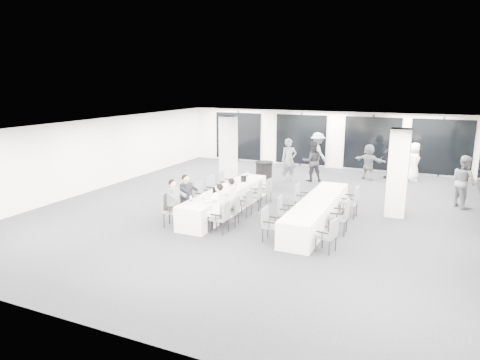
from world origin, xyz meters
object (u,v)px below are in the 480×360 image
at_px(chair_side_left_far, 301,196).
at_px(chair_side_right_far, 352,200).
at_px(chair_main_right_fourth, 256,193).
at_px(standing_guest_c, 318,150).
at_px(cocktail_table, 264,174).
at_px(standing_guest_b, 312,159).
at_px(chair_side_right_mid, 341,214).
at_px(standing_guest_e, 414,159).
at_px(chair_main_right_near, 222,216).
at_px(standing_guest_f, 369,160).
at_px(chair_side_left_near, 269,222).
at_px(chair_side_right_near, 329,233).
at_px(chair_main_right_second, 233,209).
at_px(standing_guest_a, 289,157).
at_px(chair_side_left_mid, 284,210).
at_px(standing_guest_h, 464,178).
at_px(ice_bucket_near, 216,191).
at_px(chair_main_right_far, 266,189).
at_px(chair_main_left_far, 225,183).
at_px(chair_main_left_near, 170,207).
at_px(chair_main_right_mid, 246,201).
at_px(chair_main_left_mid, 202,194).
at_px(banquet_table_main, 226,200).
at_px(standing_guest_d, 391,157).
at_px(ice_bucket_far, 244,178).
at_px(chair_main_left_fourth, 213,188).
at_px(chair_main_left_second, 184,201).

bearing_deg(chair_side_left_far, chair_side_right_far, 90.29).
distance_m(chair_main_right_fourth, standing_guest_c, 6.99).
distance_m(cocktail_table, standing_guest_b, 2.46).
distance_m(chair_side_right_mid, standing_guest_e, 8.14).
height_order(chair_main_right_near, standing_guest_f, standing_guest_f).
relative_size(chair_side_left_near, chair_side_right_far, 0.90).
bearing_deg(standing_guest_f, chair_side_right_near, 112.16).
xyz_separation_m(chair_main_right_second, standing_guest_c, (0.33, 8.76, 0.57)).
bearing_deg(standing_guest_a, standing_guest_f, -6.88).
xyz_separation_m(chair_side_left_mid, standing_guest_h, (4.92, 4.44, 0.49)).
bearing_deg(standing_guest_f, chair_main_right_second, 91.21).
distance_m(chair_main_right_second, standing_guest_f, 8.53).
bearing_deg(ice_bucket_near, chair_main_right_far, 71.90).
height_order(chair_main_left_far, standing_guest_b, standing_guest_b).
bearing_deg(chair_main_right_far, chair_main_left_near, 160.11).
distance_m(chair_main_right_mid, standing_guest_e, 8.88).
xyz_separation_m(standing_guest_e, ice_bucket_near, (-5.36, -8.15, -0.05)).
relative_size(chair_side_left_mid, chair_side_right_mid, 0.91).
bearing_deg(standing_guest_c, chair_side_right_far, 158.44).
distance_m(chair_main_left_far, chair_main_right_mid, 2.48).
bearing_deg(standing_guest_e, chair_main_left_near, 137.69).
distance_m(chair_main_left_mid, standing_guest_c, 7.99).
xyz_separation_m(banquet_table_main, standing_guest_b, (1.43, 5.51, 0.61)).
distance_m(standing_guest_a, standing_guest_d, 4.58).
height_order(chair_side_left_mid, standing_guest_d, standing_guest_d).
bearing_deg(chair_main_left_mid, chair_main_left_far, -175.60).
bearing_deg(chair_side_left_far, chair_side_left_near, 0.87).
bearing_deg(chair_side_left_near, chair_main_right_fourth, -150.70).
xyz_separation_m(chair_main_right_near, chair_side_left_far, (1.42, 3.00, -0.01)).
distance_m(cocktail_table, standing_guest_d, 5.93).
bearing_deg(chair_main_left_near, ice_bucket_far, 153.03).
bearing_deg(chair_main_left_mid, chair_main_left_fourth, -175.58).
distance_m(chair_main_left_mid, chair_side_right_far, 4.89).
height_order(chair_main_right_second, ice_bucket_near, ice_bucket_near).
xyz_separation_m(chair_main_right_near, standing_guest_f, (2.79, 8.81, 0.37)).
xyz_separation_m(banquet_table_main, chair_main_left_second, (-0.84, -1.30, 0.22)).
relative_size(chair_main_left_fourth, chair_side_right_near, 1.11).
height_order(chair_main_right_fourth, chair_side_right_near, chair_main_right_fourth).
bearing_deg(chair_side_left_far, chair_side_right_near, 28.63).
distance_m(chair_main_left_fourth, standing_guest_b, 5.36).
distance_m(chair_main_left_fourth, chair_side_right_near, 5.50).
height_order(chair_main_left_fourth, standing_guest_c, standing_guest_c).
height_order(chair_side_right_near, standing_guest_c, standing_guest_c).
height_order(chair_side_left_far, standing_guest_e, standing_guest_e).
distance_m(chair_side_left_far, standing_guest_f, 5.98).
height_order(banquet_table_main, standing_guest_b, standing_guest_b).
height_order(cocktail_table, standing_guest_h, standing_guest_h).
xyz_separation_m(chair_main_left_mid, chair_side_left_near, (3.08, -1.78, -0.02)).
relative_size(chair_main_left_near, standing_guest_c, 0.48).
height_order(chair_main_left_second, chair_main_right_near, chair_main_left_second).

